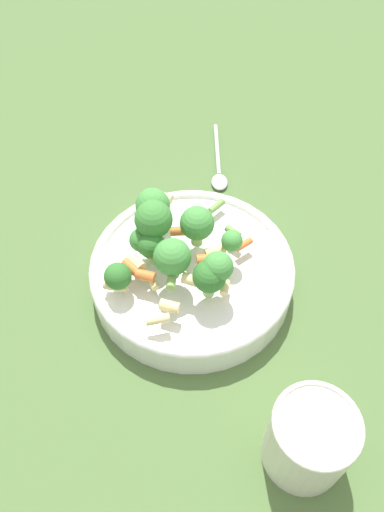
# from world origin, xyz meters

# --- Properties ---
(ground_plane) EXTENTS (3.00, 3.00, 0.00)m
(ground_plane) POSITION_xyz_m (0.00, 0.00, 0.00)
(ground_plane) COLOR #4C6B38
(bowl) EXTENTS (0.27, 0.27, 0.05)m
(bowl) POSITION_xyz_m (0.00, 0.00, 0.03)
(bowl) COLOR white
(bowl) RESTS_ON ground_plane
(pasta_salad) EXTENTS (0.21, 0.17, 0.08)m
(pasta_salad) POSITION_xyz_m (-0.02, 0.02, 0.09)
(pasta_salad) COLOR #8CB766
(pasta_salad) RESTS_ON bowl
(cup) EXTENTS (0.09, 0.09, 0.10)m
(cup) POSITION_xyz_m (-0.06, -0.25, 0.05)
(cup) COLOR silver
(cup) RESTS_ON ground_plane
(spoon) EXTENTS (0.11, 0.13, 0.01)m
(spoon) POSITION_xyz_m (0.18, 0.14, 0.01)
(spoon) COLOR silver
(spoon) RESTS_ON ground_plane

